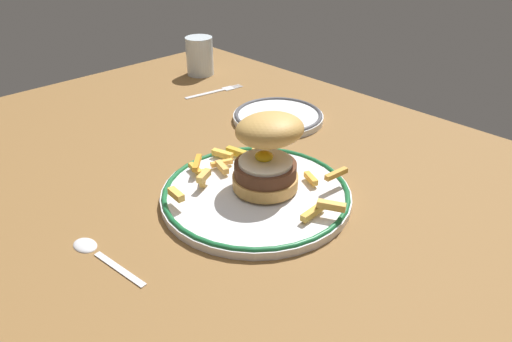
{
  "coord_description": "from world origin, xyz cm",
  "views": [
    {
      "loc": [
        44.55,
        -40.73,
        38.07
      ],
      "look_at": [
        3.4,
        -1.0,
        4.6
      ],
      "focal_mm": 32.95,
      "sensor_mm": 36.0,
      "label": 1
    }
  ],
  "objects_px": {
    "water_glass": "(200,58)",
    "fork": "(216,91)",
    "burger": "(268,150)",
    "side_plate": "(278,116)",
    "dinner_plate": "(256,193)",
    "spoon": "(92,248)"
  },
  "relations": [
    {
      "from": "burger",
      "to": "water_glass",
      "type": "bearing_deg",
      "value": 151.93
    },
    {
      "from": "dinner_plate",
      "to": "water_glass",
      "type": "height_order",
      "value": "water_glass"
    },
    {
      "from": "fork",
      "to": "spoon",
      "type": "height_order",
      "value": "spoon"
    },
    {
      "from": "side_plate",
      "to": "spoon",
      "type": "height_order",
      "value": "side_plate"
    },
    {
      "from": "water_glass",
      "to": "fork",
      "type": "distance_m",
      "value": 0.14
    },
    {
      "from": "dinner_plate",
      "to": "burger",
      "type": "xyz_separation_m",
      "value": [
        -0.0,
        0.02,
        0.06
      ]
    },
    {
      "from": "dinner_plate",
      "to": "side_plate",
      "type": "height_order",
      "value": "same"
    },
    {
      "from": "burger",
      "to": "fork",
      "type": "relative_size",
      "value": 0.84
    },
    {
      "from": "water_glass",
      "to": "side_plate",
      "type": "height_order",
      "value": "water_glass"
    },
    {
      "from": "side_plate",
      "to": "spoon",
      "type": "distance_m",
      "value": 0.47
    },
    {
      "from": "dinner_plate",
      "to": "water_glass",
      "type": "distance_m",
      "value": 0.57
    },
    {
      "from": "dinner_plate",
      "to": "side_plate",
      "type": "relative_size",
      "value": 1.56
    },
    {
      "from": "side_plate",
      "to": "fork",
      "type": "relative_size",
      "value": 1.23
    },
    {
      "from": "side_plate",
      "to": "fork",
      "type": "distance_m",
      "value": 0.21
    },
    {
      "from": "water_glass",
      "to": "spoon",
      "type": "distance_m",
      "value": 0.68
    },
    {
      "from": "water_glass",
      "to": "fork",
      "type": "bearing_deg",
      "value": -23.2
    },
    {
      "from": "burger",
      "to": "water_glass",
      "type": "height_order",
      "value": "burger"
    },
    {
      "from": "fork",
      "to": "dinner_plate",
      "type": "bearing_deg",
      "value": -32.18
    },
    {
      "from": "burger",
      "to": "side_plate",
      "type": "distance_m",
      "value": 0.27
    },
    {
      "from": "side_plate",
      "to": "burger",
      "type": "bearing_deg",
      "value": -49.96
    },
    {
      "from": "burger",
      "to": "spoon",
      "type": "bearing_deg",
      "value": -102.51
    },
    {
      "from": "dinner_plate",
      "to": "fork",
      "type": "distance_m",
      "value": 0.44
    }
  ]
}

